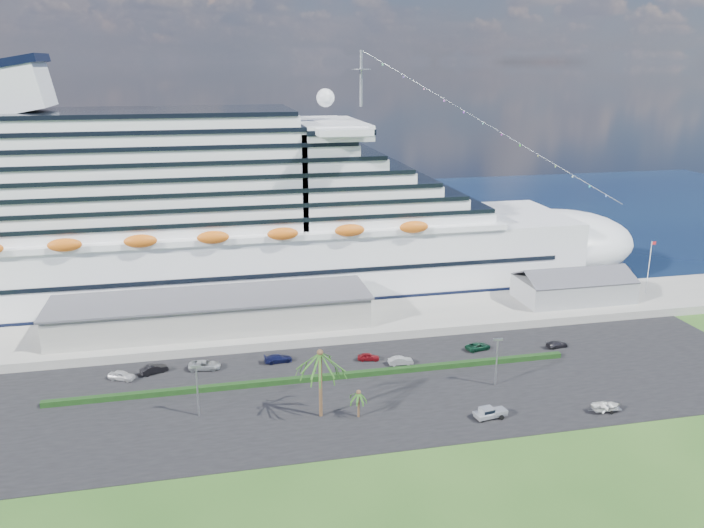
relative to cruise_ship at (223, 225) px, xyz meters
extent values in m
plane|color=#234918|center=(21.53, -64.00, -16.69)|extent=(420.00, 420.00, 0.00)
cube|color=black|center=(21.53, -53.00, -16.63)|extent=(140.00, 38.00, 0.12)
cube|color=gray|center=(21.53, -24.00, -15.79)|extent=(240.00, 20.00, 1.80)
cube|color=black|center=(21.53, 66.00, -16.68)|extent=(420.00, 160.00, 0.02)
cube|color=silver|center=(1.53, 0.00, -8.69)|extent=(160.00, 30.00, 16.00)
ellipsoid|color=silver|center=(81.53, 0.00, -8.69)|extent=(40.00, 30.00, 16.00)
cube|color=black|center=(1.53, 0.00, -15.49)|extent=(164.00, 30.60, 2.40)
cube|color=silver|center=(-10.47, 0.00, 12.91)|extent=(128.00, 26.00, 24.80)
cube|color=silver|center=(24.33, 0.00, 20.71)|extent=(14.00, 38.00, 3.20)
cube|color=silver|center=(-38.47, 0.00, 30.31)|extent=(11.58, 14.00, 11.58)
cylinder|color=gray|center=(31.53, 0.00, 31.31)|extent=(0.70, 0.70, 12.00)
ellipsoid|color=#CF5D13|center=(-2.47, -15.80, 1.11)|extent=(90.00, 2.40, 2.60)
ellipsoid|color=#CF5D13|center=(-2.47, 15.80, 1.11)|extent=(90.00, 2.40, 2.60)
cube|color=black|center=(1.53, 0.00, -7.89)|extent=(144.00, 30.40, 0.90)
cube|color=gray|center=(-3.47, -24.00, -11.89)|extent=(60.00, 14.00, 6.00)
cube|color=#4C4C54|center=(-3.47, -24.00, -8.79)|extent=(61.00, 15.00, 0.40)
cube|color=gray|center=(73.53, -24.00, -12.49)|extent=(24.00, 12.00, 4.80)
cube|color=#4C4C54|center=(73.53, -27.00, -8.89)|extent=(24.00, 6.31, 2.74)
cube|color=#4C4C54|center=(73.53, -21.00, -8.89)|extent=(24.00, 6.31, 2.74)
cylinder|color=silver|center=(91.53, -24.00, -8.89)|extent=(0.16, 0.16, 12.00)
cube|color=red|center=(92.03, -24.00, -3.29)|extent=(1.00, 0.04, 0.70)
cube|color=black|center=(13.53, -48.00, -16.12)|extent=(88.00, 1.10, 0.90)
cylinder|color=gray|center=(-6.47, -56.00, -12.57)|extent=(0.24, 0.24, 8.00)
cube|color=gray|center=(-6.47, -56.00, -8.47)|extent=(1.60, 0.35, 0.35)
cylinder|color=gray|center=(41.53, -56.00, -12.57)|extent=(0.24, 0.24, 8.00)
cube|color=gray|center=(41.53, -56.00, -8.47)|extent=(1.60, 0.35, 0.35)
cylinder|color=#47301E|center=(11.53, -60.00, -11.44)|extent=(0.54, 0.54, 10.50)
sphere|color=#47301E|center=(11.53, -60.00, -6.19)|extent=(0.98, 0.98, 0.98)
cylinder|color=#47301E|center=(17.03, -61.50, -14.59)|extent=(0.35, 0.35, 4.20)
sphere|color=#47301E|center=(17.03, -61.50, -12.49)|extent=(0.73, 0.73, 0.73)
imported|color=silver|center=(-19.10, -40.70, -15.80)|extent=(4.89, 3.54, 1.55)
imported|color=black|center=(-13.94, -39.25, -15.81)|extent=(4.91, 3.35, 1.53)
imported|color=#9A9EA2|center=(-5.41, -39.49, -15.80)|extent=(5.85, 3.31, 1.54)
imported|color=#10143B|center=(7.42, -39.33, -15.85)|extent=(5.13, 2.44, 1.44)
imported|color=maroon|center=(23.32, -41.96, -15.91)|extent=(4.16, 2.39, 1.33)
imported|color=#94969A|center=(28.44, -44.95, -15.85)|extent=(4.44, 1.72, 1.44)
imported|color=#0C3220|center=(44.33, -41.79, -15.91)|extent=(5.14, 3.10, 1.33)
imported|color=black|center=(59.19, -43.90, -15.96)|extent=(4.46, 2.28, 1.24)
cylinder|color=black|center=(34.58, -66.99, -16.21)|extent=(0.76, 0.37, 0.72)
cylinder|color=black|center=(34.58, -65.27, -16.21)|extent=(0.76, 0.37, 0.72)
cylinder|color=black|center=(37.75, -66.99, -16.21)|extent=(0.76, 0.37, 0.72)
cylinder|color=black|center=(37.75, -65.27, -16.21)|extent=(0.76, 0.37, 0.72)
cube|color=silver|center=(36.30, -66.13, -15.90)|extent=(5.12, 2.59, 0.63)
cube|color=silver|center=(37.61, -66.13, -15.53)|extent=(2.43, 2.10, 0.50)
cube|color=silver|center=(35.67, -66.13, -15.26)|extent=(2.25, 2.02, 0.86)
cube|color=black|center=(35.67, -66.13, -15.17)|extent=(2.08, 2.04, 0.50)
cube|color=silver|center=(34.22, -66.13, -15.71)|extent=(1.09, 1.83, 0.32)
cube|color=gray|center=(54.38, -68.16, -16.06)|extent=(4.35, 1.74, 0.11)
cylinder|color=gray|center=(52.42, -68.16, -16.06)|extent=(2.06, 0.15, 0.07)
cylinder|color=black|center=(54.75, -69.00, -16.28)|extent=(0.60, 0.23, 0.60)
cylinder|color=black|center=(54.75, -67.32, -16.28)|extent=(0.60, 0.23, 0.60)
imported|color=white|center=(54.38, -68.16, -15.51)|extent=(4.85, 3.55, 0.98)
camera|label=1|loc=(-3.76, -151.76, 34.78)|focal=35.00mm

